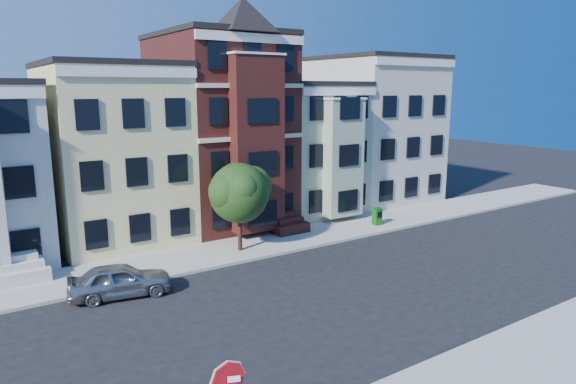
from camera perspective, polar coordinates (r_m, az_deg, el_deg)
ground at (r=23.82m, az=8.61°, el=-10.49°), size 120.00×120.00×0.00m
far_sidewalk at (r=29.82m, az=-1.81°, el=-5.66°), size 60.00×4.00×0.15m
near_sidewalk at (r=19.26m, az=25.56°, el=-16.87°), size 60.00×4.00×0.15m
house_yellow at (r=31.98m, az=-18.96°, el=3.92°), size 7.00×9.00×10.00m
house_brown at (r=34.31m, az=-7.66°, el=6.60°), size 7.00×9.00×12.00m
house_green at (r=37.76m, az=1.31°, el=4.85°), size 6.00×9.00×9.00m
house_cream at (r=42.06m, az=9.21°, el=6.75°), size 8.00×9.00×11.00m
street_tree at (r=27.63m, az=-5.45°, el=-0.55°), size 6.43×6.43×5.95m
parked_car at (r=23.57m, az=-18.15°, el=-9.29°), size 4.55×2.49×1.47m
newspaper_box at (r=33.71m, az=9.87°, el=-2.69°), size 0.54×0.48×1.12m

